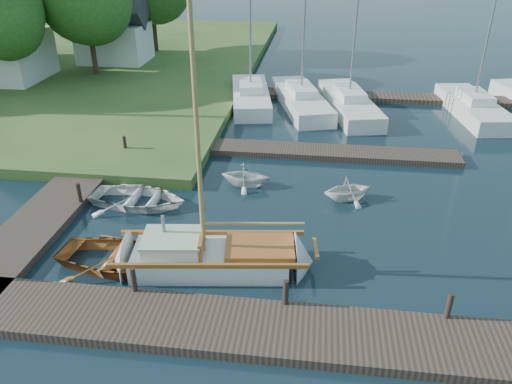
# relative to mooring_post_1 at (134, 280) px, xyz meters

# --- Properties ---
(ground) EXTENTS (160.00, 160.00, 0.00)m
(ground) POSITION_rel_mooring_post_1_xyz_m (3.00, 5.00, -0.70)
(ground) COLOR black
(ground) RESTS_ON ground
(near_dock) EXTENTS (18.00, 2.20, 0.30)m
(near_dock) POSITION_rel_mooring_post_1_xyz_m (3.00, -1.00, -0.55)
(near_dock) COLOR #2E241C
(near_dock) RESTS_ON ground
(left_dock) EXTENTS (2.20, 18.00, 0.30)m
(left_dock) POSITION_rel_mooring_post_1_xyz_m (-5.00, 7.00, -0.55)
(left_dock) COLOR #2E241C
(left_dock) RESTS_ON ground
(far_dock) EXTENTS (14.00, 1.60, 0.30)m
(far_dock) POSITION_rel_mooring_post_1_xyz_m (5.00, 11.50, -0.55)
(far_dock) COLOR #2E241C
(far_dock) RESTS_ON ground
(pontoon) EXTENTS (30.00, 1.60, 0.30)m
(pontoon) POSITION_rel_mooring_post_1_xyz_m (13.00, 21.00, -0.55)
(pontoon) COLOR #2E241C
(pontoon) RESTS_ON ground
(mooring_post_1) EXTENTS (0.16, 0.16, 0.80)m
(mooring_post_1) POSITION_rel_mooring_post_1_xyz_m (0.00, 0.00, 0.00)
(mooring_post_1) COLOR black
(mooring_post_1) RESTS_ON near_dock
(mooring_post_2) EXTENTS (0.16, 0.16, 0.80)m
(mooring_post_2) POSITION_rel_mooring_post_1_xyz_m (4.50, 0.00, 0.00)
(mooring_post_2) COLOR black
(mooring_post_2) RESTS_ON near_dock
(mooring_post_3) EXTENTS (0.16, 0.16, 0.80)m
(mooring_post_3) POSITION_rel_mooring_post_1_xyz_m (9.00, 0.00, 0.00)
(mooring_post_3) COLOR black
(mooring_post_3) RESTS_ON near_dock
(mooring_post_4) EXTENTS (0.16, 0.16, 0.80)m
(mooring_post_4) POSITION_rel_mooring_post_1_xyz_m (-4.00, 5.00, 0.00)
(mooring_post_4) COLOR black
(mooring_post_4) RESTS_ON left_dock
(mooring_post_5) EXTENTS (0.16, 0.16, 0.80)m
(mooring_post_5) POSITION_rel_mooring_post_1_xyz_m (-4.00, 10.00, 0.00)
(mooring_post_5) COLOR black
(mooring_post_5) RESTS_ON left_dock
(sailboat) EXTENTS (7.34, 2.83, 9.83)m
(sailboat) POSITION_rel_mooring_post_1_xyz_m (2.08, 1.85, -0.36)
(sailboat) COLOR silver
(sailboat) RESTS_ON ground
(dinghy) EXTENTS (4.43, 3.33, 0.87)m
(dinghy) POSITION_rel_mooring_post_1_xyz_m (-1.04, 1.52, -0.26)
(dinghy) COLOR brown
(dinghy) RESTS_ON ground
(tender_a) EXTENTS (4.10, 3.07, 0.81)m
(tender_a) POSITION_rel_mooring_post_1_xyz_m (-1.84, 5.54, -0.30)
(tender_a) COLOR silver
(tender_a) RESTS_ON ground
(tender_b) EXTENTS (2.27, 2.00, 1.12)m
(tender_b) POSITION_rel_mooring_post_1_xyz_m (2.20, 7.79, -0.14)
(tender_b) COLOR silver
(tender_b) RESTS_ON ground
(tender_d) EXTENTS (2.60, 2.45, 1.10)m
(tender_d) POSITION_rel_mooring_post_1_xyz_m (6.53, 7.10, -0.15)
(tender_d) COLOR silver
(tender_d) RESTS_ON ground
(marina_boat_0) EXTENTS (3.47, 7.67, 10.44)m
(marina_boat_0) POSITION_rel_mooring_post_1_xyz_m (0.85, 19.06, -0.13)
(marina_boat_0) COLOR silver
(marina_boat_0) RESTS_ON ground
(marina_boat_1) EXTENTS (4.38, 8.33, 11.41)m
(marina_boat_1) POSITION_rel_mooring_post_1_xyz_m (4.03, 18.74, -0.13)
(marina_boat_1) COLOR silver
(marina_boat_1) RESTS_ON ground
(marina_boat_2) EXTENTS (3.92, 8.35, 11.11)m
(marina_boat_2) POSITION_rel_mooring_post_1_xyz_m (6.93, 18.37, -0.13)
(marina_boat_2) COLOR silver
(marina_boat_2) RESTS_ON ground
(marina_boat_4) EXTENTS (3.14, 7.59, 10.26)m
(marina_boat_4) POSITION_rel_mooring_post_1_xyz_m (14.20, 18.56, -0.13)
(marina_boat_4) COLOR silver
(marina_boat_4) RESTS_ON ground
(house_c) EXTENTS (5.25, 4.00, 5.28)m
(house_c) POSITION_rel_mooring_post_1_xyz_m (-11.00, 27.00, 1.88)
(house_c) COLOR silver
(house_c) RESTS_ON shore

